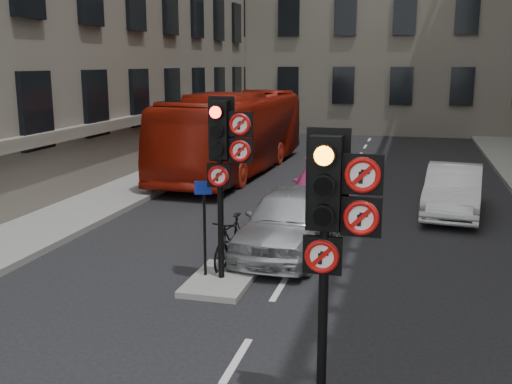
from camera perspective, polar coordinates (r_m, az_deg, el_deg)
The scene contains 11 objects.
pavement_left at distance 20.63m, azimuth -13.26°, elevation 0.01°, with size 3.00×50.00×0.16m, color gray.
centre_island at distance 12.13m, azimuth -3.30°, elevation -8.35°, with size 1.20×2.00×0.12m, color gray.
signal_near at distance 7.06m, azimuth 7.31°, elevation -2.07°, with size 0.91×0.40×3.58m.
signal_far at distance 11.44m, azimuth -3.06°, elevation 4.09°, with size 0.91×0.40×3.58m.
car_silver at distance 13.83m, azimuth 3.25°, elevation -2.70°, with size 1.80×4.48×1.53m, color #A9ACB1.
car_white at distance 18.20m, azimuth 18.28°, elevation 0.15°, with size 1.51×4.32×1.42m, color silver.
car_pink at distance 18.38m, azimuth 6.43°, elevation 0.55°, with size 1.77×4.35×1.26m, color #BE387C.
bus_red at distance 24.06m, azimuth -1.98°, elevation 5.69°, with size 2.68×11.45×3.19m, color maroon.
motorcycle at distance 12.90m, azimuth -2.34°, elevation -4.74°, with size 0.52×1.85×1.11m, color black.
motorcyclist at distance 16.61m, azimuth 7.83°, elevation 0.40°, with size 0.69×0.46×1.90m, color black.
info_sign at distance 11.86m, azimuth -4.97°, elevation -2.19°, with size 0.33×0.15×1.95m.
Camera 1 is at (2.33, -5.80, 4.31)m, focal length 42.00 mm.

